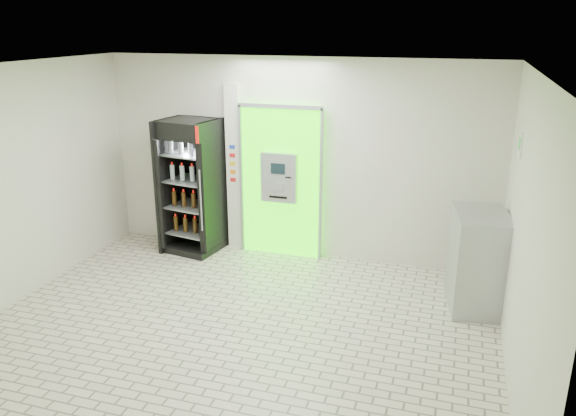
% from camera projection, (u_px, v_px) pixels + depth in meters
% --- Properties ---
extents(ground, '(6.00, 6.00, 0.00)m').
position_uv_depth(ground, '(235.00, 331.00, 6.61)').
color(ground, '#BCB09C').
rests_on(ground, ground).
extents(room_shell, '(6.00, 6.00, 6.00)m').
position_uv_depth(room_shell, '(230.00, 180.00, 6.03)').
color(room_shell, silver).
rests_on(room_shell, ground).
extents(atm_assembly, '(1.30, 0.24, 2.33)m').
position_uv_depth(atm_assembly, '(281.00, 181.00, 8.48)').
color(atm_assembly, '#2BFE00').
rests_on(atm_assembly, ground).
extents(pillar, '(0.22, 0.11, 2.60)m').
position_uv_depth(pillar, '(234.00, 168.00, 8.69)').
color(pillar, silver).
rests_on(pillar, ground).
extents(beverage_cooler, '(0.89, 0.84, 2.08)m').
position_uv_depth(beverage_cooler, '(192.00, 189.00, 8.69)').
color(beverage_cooler, black).
rests_on(beverage_cooler, ground).
extents(steel_cabinet, '(0.75, 1.01, 1.25)m').
position_uv_depth(steel_cabinet, '(478.00, 261.00, 7.01)').
color(steel_cabinet, '#999CA0').
rests_on(steel_cabinet, ground).
extents(exit_sign, '(0.02, 0.22, 0.26)m').
position_uv_depth(exit_sign, '(520.00, 146.00, 6.37)').
color(exit_sign, white).
rests_on(exit_sign, room_shell).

